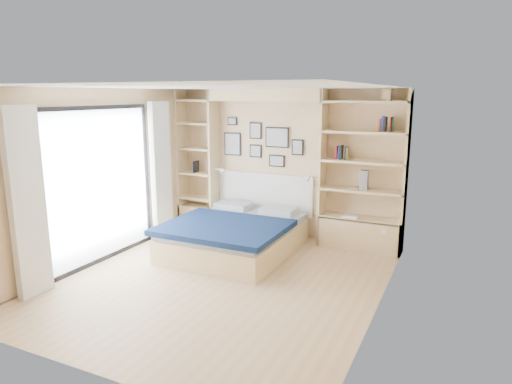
% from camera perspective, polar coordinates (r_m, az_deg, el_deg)
% --- Properties ---
extents(ground, '(4.50, 4.50, 0.00)m').
position_cam_1_polar(ground, '(6.13, -4.34, -11.09)').
color(ground, tan).
rests_on(ground, ground).
extents(room_shell, '(4.50, 4.50, 4.50)m').
position_cam_1_polar(room_shell, '(7.28, -1.24, 1.56)').
color(room_shell, '#D4B283').
rests_on(room_shell, ground).
extents(bed, '(1.77, 2.21, 1.07)m').
position_cam_1_polar(bed, '(7.14, -2.55, -5.27)').
color(bed, beige).
rests_on(bed, ground).
extents(photo_gallery, '(1.48, 0.02, 0.82)m').
position_cam_1_polar(photo_gallery, '(7.86, 0.60, 6.23)').
color(photo_gallery, black).
rests_on(photo_gallery, ground).
extents(reading_lamps, '(1.92, 0.12, 0.15)m').
position_cam_1_polar(reading_lamps, '(7.67, 0.93, 2.28)').
color(reading_lamps, silver).
rests_on(reading_lamps, ground).
extents(shelf_decor, '(3.46, 0.23, 2.03)m').
position_cam_1_polar(shelf_decor, '(7.18, 12.17, 6.21)').
color(shelf_decor, '#A51E1E').
rests_on(shelf_decor, ground).
extents(deck, '(3.20, 4.00, 0.05)m').
position_cam_1_polar(deck, '(8.41, -26.35, -5.85)').
color(deck, '#736355').
rests_on(deck, ground).
extents(deck_chair, '(0.60, 0.83, 0.76)m').
position_cam_1_polar(deck_chair, '(8.58, -25.75, -2.95)').
color(deck_chair, tan).
rests_on(deck_chair, ground).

